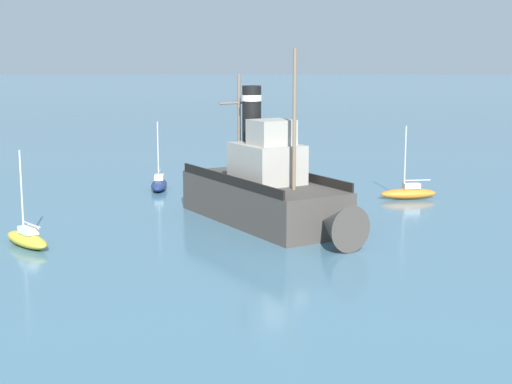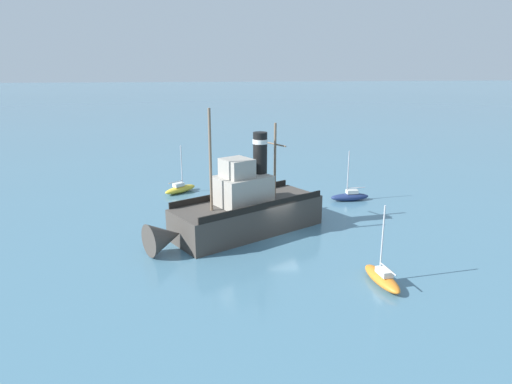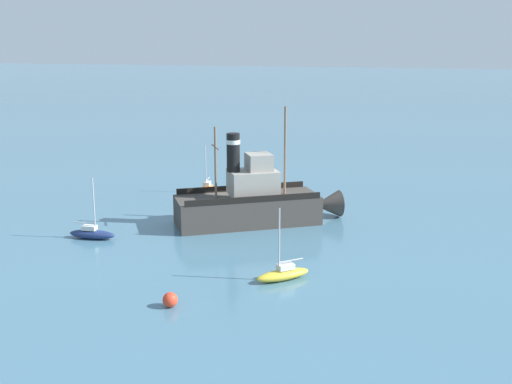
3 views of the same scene
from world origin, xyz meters
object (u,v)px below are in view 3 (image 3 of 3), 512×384
(old_tugboat, at_px, (254,202))
(sailboat_navy, at_px, (92,233))
(sailboat_orange, at_px, (207,188))
(mooring_buoy, at_px, (170,300))
(sailboat_yellow, at_px, (283,274))

(old_tugboat, bearing_deg, sailboat_navy, -56.17)
(sailboat_orange, xyz_separation_m, mooring_buoy, (27.86, 7.48, 0.02))
(sailboat_yellow, xyz_separation_m, sailboat_orange, (-21.90, -12.94, 0.00))
(sailboat_yellow, xyz_separation_m, mooring_buoy, (5.97, -5.46, 0.02))
(sailboat_navy, bearing_deg, sailboat_orange, 168.24)
(sailboat_yellow, bearing_deg, mooring_buoy, -42.48)
(sailboat_orange, bearing_deg, sailboat_yellow, 30.59)
(old_tugboat, xyz_separation_m, mooring_buoy, (18.27, -0.19, -1.38))
(sailboat_navy, relative_size, mooring_buoy, 5.45)
(old_tugboat, relative_size, sailboat_navy, 2.89)
(sailboat_orange, relative_size, mooring_buoy, 5.45)
(sailboat_orange, bearing_deg, old_tugboat, 38.65)
(old_tugboat, height_order, mooring_buoy, old_tugboat)
(old_tugboat, bearing_deg, sailboat_orange, -141.35)
(sailboat_orange, bearing_deg, mooring_buoy, 15.03)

